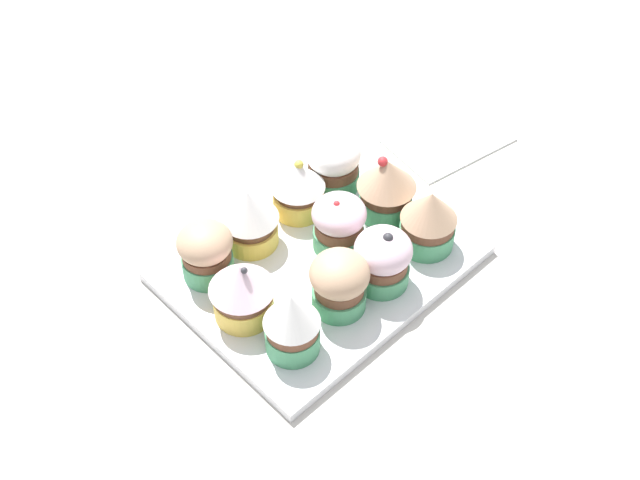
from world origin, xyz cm
name	(u,v)px	position (x,y,z in cm)	size (l,w,h in cm)	color
ground_plane	(320,275)	(0.00, 0.00, -1.50)	(180.00, 180.00, 3.00)	beige
baking_tray	(320,262)	(0.00, 0.00, 0.60)	(30.94, 24.27, 1.20)	silver
cupcake_0	(292,322)	(-10.04, -6.57, 5.26)	(5.62, 5.62, 7.96)	#4C9E6B
cupcake_1	(339,282)	(-3.00, -5.93, 4.84)	(6.13, 6.13, 7.07)	#4C9E6B
cupcake_2	(383,258)	(2.56, -6.68, 4.70)	(6.10, 6.10, 7.29)	#4C9E6B
cupcake_3	(429,219)	(10.01, -6.47, 5.04)	(6.19, 6.19, 7.61)	#4C9E6B
cupcake_4	(243,291)	(-10.75, -0.19, 5.01)	(6.72, 6.72, 7.51)	#EFC651
cupcake_5	(342,226)	(2.82, -0.48, 4.72)	(5.93, 5.93, 7.11)	#4C9E6B
cupcake_6	(383,184)	(10.31, 0.47, 5.30)	(6.70, 6.70, 8.15)	#4C9E6B
cupcake_7	(206,251)	(-10.03, 6.72, 4.72)	(5.86, 5.86, 6.85)	#4C9E6B
cupcake_8	(249,217)	(-3.69, 7.14, 5.11)	(6.44, 6.44, 7.51)	#EFC651
cupcake_9	(298,187)	(3.51, 7.21, 4.75)	(6.18, 6.18, 7.25)	#EFC651
cupcake_10	(333,163)	(9.26, 7.39, 4.70)	(6.35, 6.35, 6.97)	#4C9E6B
napkin	(448,139)	(26.58, 3.92, 0.30)	(14.78, 10.01, 0.60)	white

